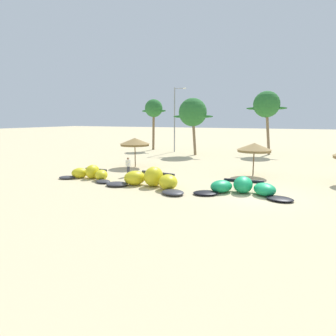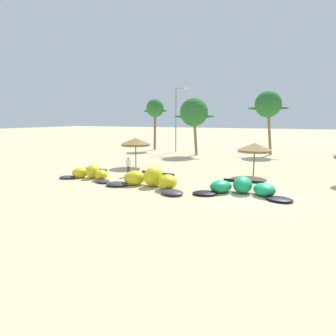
{
  "view_description": "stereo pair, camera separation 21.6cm",
  "coord_description": "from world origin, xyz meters",
  "px_view_note": "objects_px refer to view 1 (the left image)",
  "views": [
    {
      "loc": [
        2.19,
        -18.71,
        4.87
      ],
      "look_at": [
        -7.07,
        2.0,
        1.0
      ],
      "focal_mm": 31.15,
      "sensor_mm": 36.0,
      "label": 1
    },
    {
      "loc": [
        2.39,
        -18.62,
        4.87
      ],
      "look_at": [
        -7.07,
        2.0,
        1.0
      ],
      "focal_mm": 31.15,
      "sensor_mm": 36.0,
      "label": 2
    }
  ],
  "objects_px": {
    "kite_left": "(151,180)",
    "kite_left_of_center": "(243,188)",
    "beach_umbrella_near_van": "(135,142)",
    "palm_leftmost": "(154,109)",
    "beach_umbrella_middle": "(254,147)",
    "palm_left_of_gap": "(267,105)",
    "kite_far_left": "(90,174)",
    "person_near_kites": "(128,167)",
    "lamppost_west": "(176,116)",
    "palm_left": "(193,113)"
  },
  "relations": [
    {
      "from": "kite_left",
      "to": "kite_left_of_center",
      "type": "relative_size",
      "value": 1.03
    },
    {
      "from": "beach_umbrella_near_van",
      "to": "palm_leftmost",
      "type": "distance_m",
      "value": 16.93
    },
    {
      "from": "beach_umbrella_middle",
      "to": "palm_left_of_gap",
      "type": "relative_size",
      "value": 0.34
    },
    {
      "from": "kite_left",
      "to": "beach_umbrella_middle",
      "type": "relative_size",
      "value": 2.27
    },
    {
      "from": "kite_left",
      "to": "kite_left_of_center",
      "type": "xyz_separation_m",
      "value": [
        6.32,
        0.76,
        -0.13
      ]
    },
    {
      "from": "kite_far_left",
      "to": "palm_leftmost",
      "type": "height_order",
      "value": "palm_leftmost"
    },
    {
      "from": "kite_far_left",
      "to": "palm_left_of_gap",
      "type": "distance_m",
      "value": 26.33
    },
    {
      "from": "person_near_kites",
      "to": "palm_left_of_gap",
      "type": "height_order",
      "value": "palm_left_of_gap"
    },
    {
      "from": "kite_far_left",
      "to": "lamppost_west",
      "type": "height_order",
      "value": "lamppost_west"
    },
    {
      "from": "kite_left_of_center",
      "to": "lamppost_west",
      "type": "distance_m",
      "value": 25.18
    },
    {
      "from": "kite_left",
      "to": "person_near_kites",
      "type": "distance_m",
      "value": 4.53
    },
    {
      "from": "palm_leftmost",
      "to": "palm_left",
      "type": "xyz_separation_m",
      "value": [
        7.64,
        -3.65,
        -0.65
      ]
    },
    {
      "from": "beach_umbrella_middle",
      "to": "person_near_kites",
      "type": "distance_m",
      "value": 10.83
    },
    {
      "from": "person_near_kites",
      "to": "beach_umbrella_middle",
      "type": "bearing_deg",
      "value": 25.69
    },
    {
      "from": "person_near_kites",
      "to": "palm_left",
      "type": "relative_size",
      "value": 0.21
    },
    {
      "from": "palm_leftmost",
      "to": "palm_left",
      "type": "bearing_deg",
      "value": -25.55
    },
    {
      "from": "kite_left",
      "to": "beach_umbrella_middle",
      "type": "xyz_separation_m",
      "value": [
        6.06,
        7.39,
        1.89
      ]
    },
    {
      "from": "palm_leftmost",
      "to": "kite_left",
      "type": "bearing_deg",
      "value": -63.68
    },
    {
      "from": "kite_left_of_center",
      "to": "palm_leftmost",
      "type": "relative_size",
      "value": 0.82
    },
    {
      "from": "kite_left",
      "to": "person_near_kites",
      "type": "height_order",
      "value": "person_near_kites"
    },
    {
      "from": "beach_umbrella_near_van",
      "to": "lamppost_west",
      "type": "height_order",
      "value": "lamppost_west"
    },
    {
      "from": "kite_far_left",
      "to": "palm_left_of_gap",
      "type": "bearing_deg",
      "value": 64.41
    },
    {
      "from": "palm_left",
      "to": "lamppost_west",
      "type": "relative_size",
      "value": 0.82
    },
    {
      "from": "beach_umbrella_middle",
      "to": "kite_far_left",
      "type": "bearing_deg",
      "value": -149.99
    },
    {
      "from": "beach_umbrella_near_van",
      "to": "palm_left",
      "type": "xyz_separation_m",
      "value": [
        1.95,
        11.85,
        3.09
      ]
    },
    {
      "from": "kite_far_left",
      "to": "beach_umbrella_middle",
      "type": "bearing_deg",
      "value": 30.01
    },
    {
      "from": "person_near_kites",
      "to": "palm_leftmost",
      "type": "height_order",
      "value": "palm_leftmost"
    },
    {
      "from": "beach_umbrella_near_van",
      "to": "person_near_kites",
      "type": "xyz_separation_m",
      "value": [
        1.97,
        -4.52,
        -1.72
      ]
    },
    {
      "from": "kite_left_of_center",
      "to": "lamppost_west",
      "type": "height_order",
      "value": "lamppost_west"
    },
    {
      "from": "beach_umbrella_near_van",
      "to": "palm_leftmost",
      "type": "bearing_deg",
      "value": 110.16
    },
    {
      "from": "person_near_kites",
      "to": "palm_leftmost",
      "type": "relative_size",
      "value": 0.21
    },
    {
      "from": "kite_left",
      "to": "palm_leftmost",
      "type": "xyz_separation_m",
      "value": [
        -11.26,
        22.76,
        5.73
      ]
    },
    {
      "from": "kite_left_of_center",
      "to": "palm_left",
      "type": "relative_size",
      "value": 0.85
    },
    {
      "from": "palm_leftmost",
      "to": "palm_left",
      "type": "relative_size",
      "value": 1.03
    },
    {
      "from": "palm_left",
      "to": "lamppost_west",
      "type": "height_order",
      "value": "lamppost_west"
    },
    {
      "from": "kite_left",
      "to": "beach_umbrella_near_van",
      "type": "bearing_deg",
      "value": 127.48
    },
    {
      "from": "kite_far_left",
      "to": "kite_left_of_center",
      "type": "height_order",
      "value": "kite_far_left"
    },
    {
      "from": "kite_left",
      "to": "palm_left",
      "type": "distance_m",
      "value": 20.1
    },
    {
      "from": "palm_leftmost",
      "to": "lamppost_west",
      "type": "height_order",
      "value": "lamppost_west"
    },
    {
      "from": "person_near_kites",
      "to": "kite_left_of_center",
      "type": "bearing_deg",
      "value": -11.31
    },
    {
      "from": "beach_umbrella_near_van",
      "to": "palm_left",
      "type": "relative_size",
      "value": 0.4
    },
    {
      "from": "palm_left_of_gap",
      "to": "beach_umbrella_near_van",
      "type": "bearing_deg",
      "value": -123.46
    },
    {
      "from": "person_near_kites",
      "to": "lamppost_west",
      "type": "bearing_deg",
      "value": 100.57
    },
    {
      "from": "kite_left",
      "to": "palm_left_of_gap",
      "type": "distance_m",
      "value": 24.94
    },
    {
      "from": "kite_left",
      "to": "palm_left_of_gap",
      "type": "height_order",
      "value": "palm_left_of_gap"
    },
    {
      "from": "palm_left",
      "to": "palm_left_of_gap",
      "type": "xyz_separation_m",
      "value": [
        8.85,
        4.5,
        1.03
      ]
    },
    {
      "from": "person_near_kites",
      "to": "palm_left",
      "type": "distance_m",
      "value": 17.05
    },
    {
      "from": "kite_left_of_center",
      "to": "palm_left_of_gap",
      "type": "bearing_deg",
      "value": 92.74
    },
    {
      "from": "beach_umbrella_middle",
      "to": "palm_left_of_gap",
      "type": "bearing_deg",
      "value": 92.92
    },
    {
      "from": "kite_far_left",
      "to": "palm_left_of_gap",
      "type": "xyz_separation_m",
      "value": [
        11.05,
        23.07,
        6.22
      ]
    }
  ]
}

